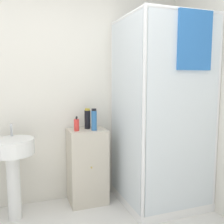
# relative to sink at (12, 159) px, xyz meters

# --- Properties ---
(wall_back) EXTENTS (6.40, 0.06, 2.50)m
(wall_back) POSITION_rel_sink_xyz_m (0.34, 0.32, 0.62)
(wall_back) COLOR silver
(wall_back) RESTS_ON ground_plane
(shower_enclosure) EXTENTS (0.87, 0.90, 2.07)m
(shower_enclosure) POSITION_rel_sink_xyz_m (1.52, -0.23, -0.05)
(shower_enclosure) COLOR white
(shower_enclosure) RESTS_ON ground_plane
(vanity_cabinet) EXTENTS (0.42, 0.37, 0.85)m
(vanity_cabinet) POSITION_rel_sink_xyz_m (0.79, 0.11, -0.20)
(vanity_cabinet) COLOR beige
(vanity_cabinet) RESTS_ON ground_plane
(sink) EXTENTS (0.43, 0.43, 0.96)m
(sink) POSITION_rel_sink_xyz_m (0.00, 0.00, 0.00)
(sink) COLOR white
(sink) RESTS_ON ground_plane
(soap_dispenser) EXTENTS (0.06, 0.06, 0.16)m
(soap_dispenser) POSITION_rel_sink_xyz_m (0.66, 0.07, 0.29)
(soap_dispenser) COLOR red
(soap_dispenser) RESTS_ON vanity_cabinet
(shampoo_bottle_tall_black) EXTENTS (0.07, 0.07, 0.23)m
(shampoo_bottle_tall_black) POSITION_rel_sink_xyz_m (0.81, 0.16, 0.33)
(shampoo_bottle_tall_black) COLOR black
(shampoo_bottle_tall_black) RESTS_ON vanity_cabinet
(shampoo_bottle_blue) EXTENTS (0.06, 0.06, 0.24)m
(shampoo_bottle_blue) POSITION_rel_sink_xyz_m (0.85, 0.04, 0.34)
(shampoo_bottle_blue) COLOR #2D66A3
(shampoo_bottle_blue) RESTS_ON vanity_cabinet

